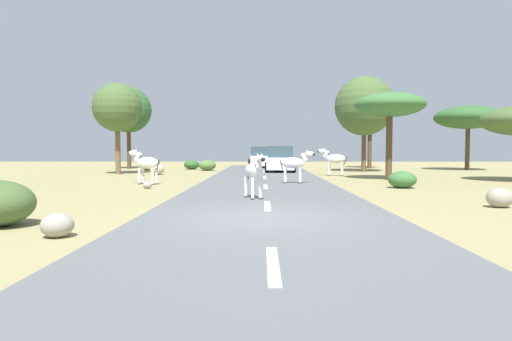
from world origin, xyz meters
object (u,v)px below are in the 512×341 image
zebra_3 (295,163)px  tree_3 (468,118)px  zebra_0 (254,171)px  rock_2 (57,225)px  bush_2 (207,165)px  tree_2 (128,110)px  bush_0 (192,165)px  tree_6 (370,110)px  car_1 (280,160)px  rock_1 (157,169)px  car_0 (261,158)px  tree_5 (117,108)px  bush_3 (402,180)px  bush_4 (150,164)px  tree_7 (390,106)px  tree_1 (364,106)px  rock_0 (147,185)px  zebra_2 (146,163)px  zebra_1 (334,159)px  rock_4 (500,198)px

zebra_3 → tree_3: (13.99, 13.38, 3.00)m
zebra_0 → rock_2: 6.74m
bush_2 → zebra_3: bearing=-66.1°
tree_2 → bush_0: tree_2 is taller
tree_6 → tree_3: bearing=-25.2°
tree_6 → bush_2: size_ratio=4.85×
tree_6 → zebra_0: bearing=-112.0°
car_1 → rock_1: bearing=-155.3°
car_0 → tree_5: 13.31m
zebra_0 → bush_3: size_ratio=1.25×
car_0 → bush_4: size_ratio=2.86×
zebra_0 → rock_1: (-6.21, 13.19, -0.55)m
rock_1 → tree_3: bearing=16.2°
tree_3 → rock_1: 23.12m
tree_7 → rock_2: (-10.27, -14.88, -3.60)m
car_1 → tree_1: bearing=8.8°
zebra_0 → rock_0: (-4.37, 3.95, -0.77)m
tree_1 → rock_2: tree_1 is taller
bush_4 → rock_2: 25.03m
car_0 → tree_6: (9.01, -0.53, 3.93)m
zebra_2 → bush_2: size_ratio=1.24×
zebra_0 → car_1: size_ratio=0.33×
zebra_2 → rock_0: 2.30m
bush_2 → rock_0: size_ratio=3.56×
tree_7 → bush_2: tree_7 is taller
zebra_3 → tree_7: (5.08, 2.95, 2.88)m
tree_1 → tree_5: (-16.22, -3.12, -0.38)m
tree_1 → rock_0: (-11.73, -13.11, -4.43)m
zebra_1 → tree_6: (4.62, 10.31, 3.79)m
car_0 → bush_0: (-5.37, -2.70, -0.48)m
zebra_0 → tree_7: 11.76m
rock_1 → rock_4: (12.95, -14.81, -0.08)m
car_0 → rock_4: 25.66m
tree_3 → rock_0: (-20.09, -15.60, -3.81)m
car_1 → rock_2: bearing=-100.4°
zebra_2 → tree_3: 24.91m
zebra_3 → rock_0: zebra_3 is taller
zebra_0 → tree_2: size_ratio=0.22×
zebra_3 → tree_7: bearing=131.9°
rock_2 → bush_3: bearing=46.9°
car_1 → rock_0: 13.78m
tree_7 → rock_4: 11.31m
tree_3 → bush_3: 18.43m
tree_2 → rock_4: bearing=-53.4°
tree_3 → rock_1: bearing=-163.8°
rock_1 → bush_2: bearing=66.4°
car_0 → rock_1: bearing=-125.3°
tree_3 → rock_0: tree_3 is taller
car_0 → tree_6: 9.84m
zebra_1 → bush_2: bearing=71.4°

